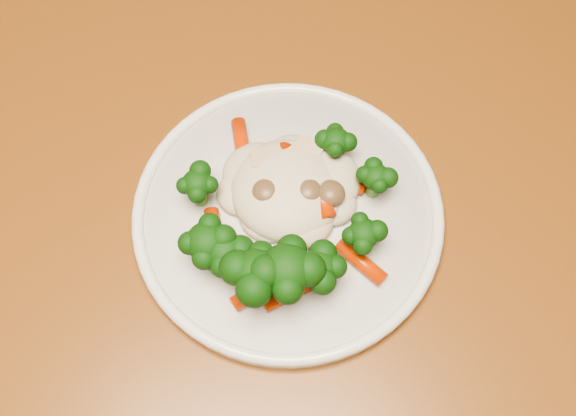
{
  "coord_description": "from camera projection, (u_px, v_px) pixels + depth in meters",
  "views": [
    {
      "loc": [
        -0.35,
        0.12,
        1.27
      ],
      "look_at": [
        -0.35,
        0.36,
        0.77
      ],
      "focal_mm": 45.0,
      "sensor_mm": 36.0,
      "label": 1
    }
  ],
  "objects": [
    {
      "name": "plate",
      "position": [
        288.0,
        216.0,
        0.57
      ],
      "size": [
        0.24,
        0.24,
        0.01
      ],
      "primitive_type": "cylinder",
      "color": "silver",
      "rests_on": "dining_table"
    },
    {
      "name": "dining_table",
      "position": [
        306.0,
        322.0,
        0.64
      ],
      "size": [
        1.39,
        1.08,
        0.75
      ],
      "rotation": [
        0.0,
        0.0,
        -0.21
      ],
      "color": "brown",
      "rests_on": "ground"
    },
    {
      "name": "meal",
      "position": [
        280.0,
        226.0,
        0.54
      ],
      "size": [
        0.17,
        0.18,
        0.05
      ],
      "color": "beige",
      "rests_on": "plate"
    }
  ]
}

